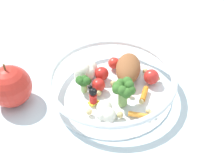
# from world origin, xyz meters

# --- Properties ---
(ground_plane) EXTENTS (2.40, 2.40, 0.00)m
(ground_plane) POSITION_xyz_m (0.00, 0.00, 0.00)
(ground_plane) COLOR silver
(food_container) EXTENTS (0.25, 0.25, 0.06)m
(food_container) POSITION_xyz_m (0.02, -0.02, 0.03)
(food_container) COLOR white
(food_container) RESTS_ON ground_plane
(loose_apple) EXTENTS (0.08, 0.08, 0.09)m
(loose_apple) POSITION_xyz_m (0.20, -0.06, 0.04)
(loose_apple) COLOR red
(loose_apple) RESTS_ON ground_plane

